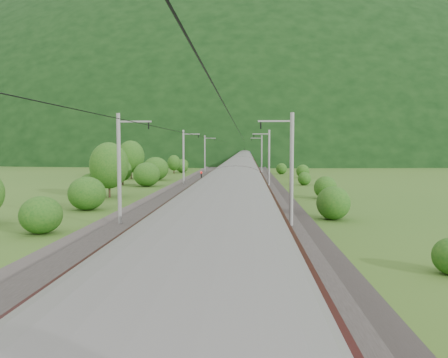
{
  "coord_description": "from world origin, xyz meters",
  "views": [
    {
      "loc": [
        3.05,
        -31.03,
        5.93
      ],
      "look_at": [
        0.7,
        13.26,
        2.6
      ],
      "focal_mm": 35.0,
      "sensor_mm": 36.0,
      "label": 1
    }
  ],
  "objects": [
    {
      "name": "train",
      "position": [
        2.4,
        16.12,
        3.55
      ],
      "size": [
        3.0,
        144.45,
        5.22
      ],
      "color": "black",
      "rests_on": "ground"
    },
    {
      "name": "overhead_wires",
      "position": [
        0.0,
        10.0,
        7.1
      ],
      "size": [
        4.83,
        198.0,
        0.03
      ],
      "color": "black",
      "rests_on": "ground"
    },
    {
      "name": "catenary_right",
      "position": [
        6.12,
        32.0,
        4.5
      ],
      "size": [
        2.54,
        192.28,
        8.0
      ],
      "color": "gray",
      "rests_on": "railbed"
    },
    {
      "name": "vegetation_right",
      "position": [
        11.17,
        11.88,
        1.13
      ],
      "size": [
        6.15,
        107.18,
        2.6
      ],
      "color": "#194E14",
      "rests_on": "ground"
    },
    {
      "name": "catenary_left",
      "position": [
        -6.12,
        32.0,
        4.5
      ],
      "size": [
        2.54,
        192.28,
        8.0
      ],
      "color": "gray",
      "rests_on": "railbed"
    },
    {
      "name": "mountain_ridge",
      "position": [
        -120.0,
        300.0,
        0.0
      ],
      "size": [
        336.0,
        280.0,
        132.0
      ],
      "primitive_type": "ellipsoid",
      "color": "black",
      "rests_on": "ground"
    },
    {
      "name": "mountain_main",
      "position": [
        0.0,
        260.0,
        0.0
      ],
      "size": [
        504.0,
        360.0,
        244.0
      ],
      "primitive_type": "ellipsoid",
      "color": "black",
      "rests_on": "ground"
    },
    {
      "name": "track_left",
      "position": [
        -2.4,
        10.0,
        0.37
      ],
      "size": [
        2.4,
        220.0,
        0.27
      ],
      "color": "#513222",
      "rests_on": "railbed"
    },
    {
      "name": "signal",
      "position": [
        -3.33,
        29.42,
        1.53
      ],
      "size": [
        0.23,
        0.23,
        2.1
      ],
      "color": "black",
      "rests_on": "railbed"
    },
    {
      "name": "ground",
      "position": [
        0.0,
        0.0,
        0.0
      ],
      "size": [
        600.0,
        600.0,
        0.0
      ],
      "primitive_type": "plane",
      "color": "#315B1C",
      "rests_on": "ground"
    },
    {
      "name": "vegetation_left",
      "position": [
        -14.31,
        23.0,
        2.5
      ],
      "size": [
        12.86,
        143.79,
        7.0
      ],
      "color": "#194E14",
      "rests_on": "ground"
    },
    {
      "name": "hazard_post_far",
      "position": [
        0.63,
        67.18,
        0.96
      ],
      "size": [
        0.14,
        0.14,
        1.32
      ],
      "primitive_type": "cylinder",
      "color": "red",
      "rests_on": "railbed"
    },
    {
      "name": "railbed",
      "position": [
        0.0,
        10.0,
        0.15
      ],
      "size": [
        14.0,
        220.0,
        0.3
      ],
      "primitive_type": "cube",
      "color": "#38332D",
      "rests_on": "ground"
    },
    {
      "name": "track_right",
      "position": [
        2.4,
        10.0,
        0.37
      ],
      "size": [
        2.4,
        220.0,
        0.27
      ],
      "color": "#513222",
      "rests_on": "railbed"
    },
    {
      "name": "hazard_post_near",
      "position": [
        -0.68,
        50.83,
        1.11
      ],
      "size": [
        0.17,
        0.17,
        1.62
      ],
      "primitive_type": "cylinder",
      "color": "red",
      "rests_on": "railbed"
    }
  ]
}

